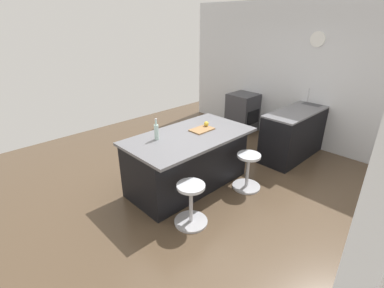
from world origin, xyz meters
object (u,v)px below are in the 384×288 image
kitchen_island (188,160)px  apple_yellow (206,124)px  stool_middle (191,205)px  oven_range (243,113)px  water_bottle (156,131)px  stool_by_window (247,172)px  cutting_board (202,129)px

kitchen_island → apple_yellow: 0.65m
stool_middle → apple_yellow: size_ratio=7.55×
oven_range → apple_yellow: size_ratio=11.51×
water_bottle → oven_range: bearing=-166.7°
stool_middle → apple_yellow: (-1.03, -0.72, 0.67)m
oven_range → water_bottle: size_ratio=2.84×
kitchen_island → water_bottle: size_ratio=6.21×
stool_by_window → cutting_board: (0.34, -0.68, 0.62)m
kitchen_island → stool_by_window: kitchen_island is taller
stool_by_window → kitchen_island: bearing=-49.3°
kitchen_island → stool_middle: (0.61, 0.71, -0.17)m
kitchen_island → apple_yellow: (-0.42, -0.01, 0.49)m
stool_by_window → apple_yellow: 1.00m
oven_range → stool_by_window: bearing=38.7°
apple_yellow → stool_middle: bearing=35.0°
kitchen_island → water_bottle: (0.46, -0.16, 0.56)m
kitchen_island → water_bottle: water_bottle is taller
water_bottle → stool_by_window: bearing=140.8°
cutting_board → apple_yellow: bearing=-163.4°
oven_range → stool_middle: (3.21, 1.59, -0.17)m
cutting_board → water_bottle: water_bottle is taller
kitchen_island → stool_by_window: size_ratio=3.33×
oven_range → kitchen_island: 2.74m
stool_by_window → oven_range: bearing=-141.3°
stool_middle → cutting_board: size_ratio=1.62×
kitchen_island → stool_middle: size_ratio=3.33×
stool_middle → apple_yellow: bearing=-145.0°
water_bottle → apple_yellow: bearing=170.1°
stool_by_window → apple_yellow: size_ratio=7.55×
stool_by_window → apple_yellow: bearing=-74.7°
stool_by_window → stool_middle: size_ratio=1.00×
apple_yellow → oven_range: bearing=-158.2°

